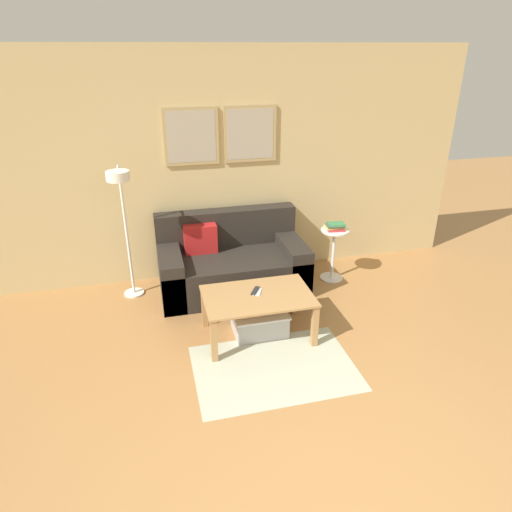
% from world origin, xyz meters
% --- Properties ---
extents(wall_back, '(5.60, 0.09, 2.55)m').
position_xyz_m(wall_back, '(-0.00, 3.50, 1.28)').
color(wall_back, tan).
rests_on(wall_back, ground_plane).
extents(area_rug, '(1.37, 0.94, 0.01)m').
position_xyz_m(area_rug, '(-0.02, 1.53, 0.00)').
color(area_rug, '#B2B79E').
rests_on(area_rug, ground_plane).
extents(couch, '(1.60, 0.86, 0.83)m').
position_xyz_m(couch, '(-0.09, 3.05, 0.29)').
color(couch, '#28231E').
rests_on(couch, ground_plane).
extents(coffee_table, '(1.00, 0.64, 0.44)m').
position_xyz_m(coffee_table, '(-0.04, 2.04, 0.36)').
color(coffee_table, '#AD7F4C').
rests_on(coffee_table, ground_plane).
extents(storage_bin, '(0.52, 0.39, 0.23)m').
position_xyz_m(storage_bin, '(-0.01, 2.09, 0.12)').
color(storage_bin, '#B2B2B7').
rests_on(storage_bin, ground_plane).
extents(floor_lamp, '(0.22, 0.49, 1.46)m').
position_xyz_m(floor_lamp, '(-1.18, 2.96, 1.10)').
color(floor_lamp, white).
rests_on(floor_lamp, ground_plane).
extents(side_table, '(0.32, 0.32, 0.62)m').
position_xyz_m(side_table, '(1.10, 2.96, 0.37)').
color(side_table, white).
rests_on(side_table, ground_plane).
extents(book_stack, '(0.23, 0.20, 0.08)m').
position_xyz_m(book_stack, '(1.10, 2.97, 0.66)').
color(book_stack, '#B73333').
rests_on(book_stack, side_table).
extents(remote_control, '(0.11, 0.15, 0.02)m').
position_xyz_m(remote_control, '(-0.05, 2.11, 0.45)').
color(remote_control, '#232328').
rests_on(remote_control, coffee_table).
extents(cell_phone, '(0.12, 0.15, 0.01)m').
position_xyz_m(cell_phone, '(-0.03, 2.09, 0.44)').
color(cell_phone, silver).
rests_on(cell_phone, coffee_table).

